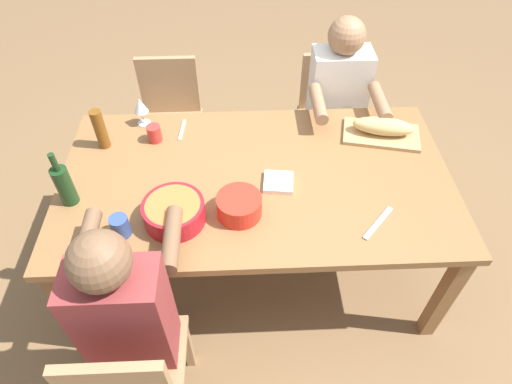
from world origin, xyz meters
TOP-DOWN VIEW (x-y plane):
  - ground_plane at (0.00, 0.00)m, footprint 8.00×8.00m
  - dining_table at (0.00, 0.00)m, footprint 1.92×1.07m
  - chair_near_left at (-0.53, -0.86)m, footprint 0.40×0.40m
  - diner_near_left at (-0.53, -0.67)m, footprint 0.41×0.53m
  - chair_far_left at (-0.53, 0.86)m, footprint 0.40×0.40m
  - chair_far_right at (0.53, 0.86)m, footprint 0.40×0.40m
  - diner_far_right at (0.53, 0.67)m, footprint 0.41×0.53m
  - serving_bowl_fruit at (-0.37, -0.26)m, footprint 0.27×0.27m
  - serving_bowl_greens at (-0.09, -0.23)m, footprint 0.20×0.20m
  - cutting_board at (0.69, 0.28)m, footprint 0.44×0.30m
  - bread_loaf at (0.69, 0.28)m, footprint 0.34×0.18m
  - wine_bottle at (-0.87, -0.12)m, footprint 0.08×0.08m
  - beer_bottle at (-0.78, 0.27)m, footprint 0.06×0.06m
  - wine_glass at (-0.60, 0.44)m, footprint 0.08×0.08m
  - cup_near_left at (-0.60, -0.33)m, footprint 0.08×0.08m
  - cup_far_left at (-0.52, 0.30)m, footprint 0.07×0.07m
  - fork_far_left at (-0.39, 0.37)m, footprint 0.03×0.17m
  - carving_knife at (0.53, -0.32)m, footprint 0.17×0.19m
  - napkin_stack at (0.11, -0.06)m, footprint 0.16×0.16m

SIDE VIEW (x-z plane):
  - ground_plane at x=0.00m, z-range 0.00..0.00m
  - chair_near_left at x=-0.53m, z-range 0.06..0.91m
  - chair_far_left at x=-0.53m, z-range 0.06..0.91m
  - chair_far_right at x=0.53m, z-range 0.06..0.91m
  - dining_table at x=0.00m, z-range 0.30..1.04m
  - diner_near_left at x=-0.53m, z-range 0.10..1.30m
  - diner_far_right at x=0.53m, z-range 0.10..1.30m
  - fork_far_left at x=-0.39m, z-range 0.74..0.75m
  - carving_knife at x=0.53m, z-range 0.74..0.75m
  - cutting_board at x=0.69m, z-range 0.74..0.76m
  - napkin_stack at x=0.11m, z-range 0.74..0.76m
  - cup_far_left at x=-0.52m, z-range 0.74..0.83m
  - cup_near_left at x=-0.60m, z-range 0.74..0.84m
  - serving_bowl_greens at x=-0.09m, z-range 0.75..0.85m
  - serving_bowl_fruit at x=-0.37m, z-range 0.75..0.85m
  - bread_loaf at x=0.69m, z-range 0.76..0.85m
  - wine_bottle at x=-0.87m, z-range 0.70..0.99m
  - beer_bottle at x=-0.78m, z-range 0.74..0.96m
  - wine_glass at x=-0.60m, z-range 0.77..0.94m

